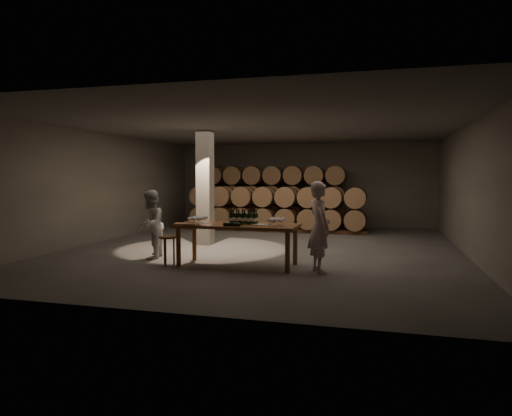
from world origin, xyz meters
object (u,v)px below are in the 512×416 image
(bottle_cluster, at_px, (244,218))
(stool, at_px, (168,241))
(plate, at_px, (260,225))
(person_man, at_px, (319,227))
(notebook_near, at_px, (191,224))
(tasting_table, at_px, (237,229))
(person_woman, at_px, (151,224))

(bottle_cluster, relative_size, stool, 0.96)
(plate, bearing_deg, bottle_cluster, 164.19)
(person_man, bearing_deg, stool, 64.45)
(notebook_near, relative_size, person_man, 0.14)
(bottle_cluster, xyz_separation_m, stool, (-1.59, -0.41, -0.50))
(tasting_table, relative_size, bottle_cluster, 4.31)
(plate, distance_m, stool, 2.04)
(bottle_cluster, relative_size, plate, 2.01)
(person_woman, bearing_deg, bottle_cluster, 72.03)
(plate, relative_size, person_woman, 0.19)
(plate, relative_size, stool, 0.47)
(tasting_table, bearing_deg, plate, -3.90)
(tasting_table, relative_size, plate, 8.67)
(bottle_cluster, height_order, stool, bottle_cluster)
(tasting_table, bearing_deg, person_woman, 172.18)
(tasting_table, xyz_separation_m, stool, (-1.47, -0.34, -0.28))
(bottle_cluster, relative_size, notebook_near, 2.36)
(stool, relative_size, person_woman, 0.39)
(stool, bearing_deg, bottle_cluster, 14.59)
(tasting_table, height_order, notebook_near, notebook_near)
(tasting_table, bearing_deg, bottle_cluster, 33.33)
(tasting_table, height_order, stool, tasting_table)
(notebook_near, relative_size, person_woman, 0.16)
(notebook_near, distance_m, person_woman, 1.54)
(notebook_near, relative_size, stool, 0.40)
(plate, bearing_deg, tasting_table, 176.10)
(person_man, bearing_deg, plate, 54.71)
(tasting_table, distance_m, plate, 0.52)
(bottle_cluster, distance_m, plate, 0.42)
(stool, xyz_separation_m, person_woman, (-0.75, 0.64, 0.29))
(tasting_table, bearing_deg, stool, -167.10)
(person_woman, bearing_deg, plate, 70.53)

